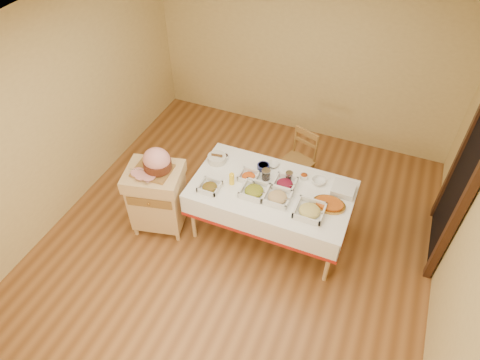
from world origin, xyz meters
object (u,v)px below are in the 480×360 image
(preserve_jar_right, at_px, (289,176))
(preserve_jar_left, at_px, (266,175))
(butcher_cart, at_px, (157,195))
(dining_table, at_px, (271,198))
(bread_basket, at_px, (217,159))
(mustard_bottle, at_px, (232,178))
(brass_platter, at_px, (329,204))
(dining_chair, at_px, (298,160))
(plate_stack, at_px, (344,189))
(ham_on_board, at_px, (156,162))

(preserve_jar_right, bearing_deg, preserve_jar_left, -160.30)
(butcher_cart, distance_m, preserve_jar_left, 1.32)
(dining_table, relative_size, bread_basket, 8.08)
(preserve_jar_left, bearing_deg, bread_basket, 174.50)
(butcher_cart, distance_m, preserve_jar_right, 1.58)
(dining_table, relative_size, preserve_jar_right, 16.66)
(butcher_cart, relative_size, bread_basket, 4.01)
(preserve_jar_right, height_order, bread_basket, preserve_jar_right)
(bread_basket, bearing_deg, preserve_jar_right, 1.69)
(mustard_bottle, bearing_deg, preserve_jar_left, 34.42)
(brass_platter, bearing_deg, butcher_cart, -168.75)
(bread_basket, relative_size, brass_platter, 0.62)
(mustard_bottle, height_order, bread_basket, mustard_bottle)
(preserve_jar_right, xyz_separation_m, brass_platter, (0.53, -0.22, -0.03))
(mustard_bottle, bearing_deg, butcher_cart, -160.66)
(dining_chair, relative_size, preserve_jar_left, 6.54)
(brass_platter, bearing_deg, dining_chair, 122.39)
(dining_chair, distance_m, brass_platter, 1.18)
(butcher_cart, relative_size, dining_chair, 1.05)
(plate_stack, relative_size, brass_platter, 0.69)
(preserve_jar_left, bearing_deg, brass_platter, -9.85)
(dining_chair, distance_m, ham_on_board, 1.94)
(preserve_jar_left, relative_size, mustard_bottle, 0.72)
(dining_chair, relative_size, preserve_jar_right, 7.89)
(plate_stack, bearing_deg, dining_table, -161.11)
(dining_chair, bearing_deg, ham_on_board, -135.06)
(dining_table, distance_m, brass_platter, 0.69)
(mustard_bottle, relative_size, bread_basket, 0.81)
(butcher_cart, xyz_separation_m, brass_platter, (1.96, 0.39, 0.27))
(dining_chair, bearing_deg, bread_basket, -137.65)
(preserve_jar_right, bearing_deg, dining_chair, 95.81)
(bread_basket, bearing_deg, dining_chair, 42.35)
(ham_on_board, xyz_separation_m, mustard_bottle, (0.80, 0.26, -0.19))
(dining_table, distance_m, butcher_cart, 1.36)
(ham_on_board, xyz_separation_m, preserve_jar_left, (1.13, 0.49, -0.21))
(dining_table, bearing_deg, dining_chair, 86.40)
(dining_table, distance_m, preserve_jar_right, 0.33)
(butcher_cart, bearing_deg, mustard_bottle, 19.34)
(dining_table, relative_size, brass_platter, 5.04)
(ham_on_board, distance_m, mustard_bottle, 0.86)
(ham_on_board, height_order, bread_basket, ham_on_board)
(plate_stack, bearing_deg, mustard_bottle, -163.14)
(dining_chair, bearing_deg, butcher_cart, -135.27)
(ham_on_board, distance_m, brass_platter, 1.96)
(dining_chair, relative_size, plate_stack, 3.44)
(preserve_jar_right, relative_size, mustard_bottle, 0.60)
(mustard_bottle, height_order, plate_stack, mustard_bottle)
(dining_table, distance_m, bread_basket, 0.81)
(preserve_jar_right, xyz_separation_m, bread_basket, (-0.90, -0.03, -0.01))
(butcher_cart, bearing_deg, plate_stack, 17.89)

